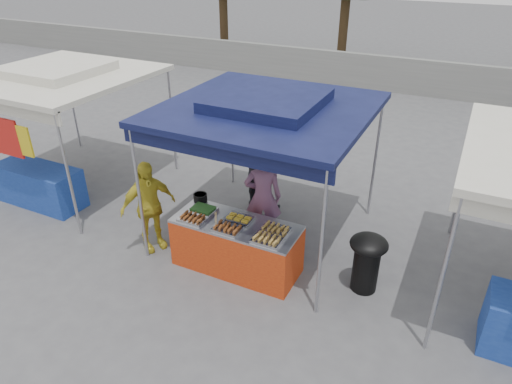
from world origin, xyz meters
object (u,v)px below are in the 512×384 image
at_px(vendor_woman, 263,198).
at_px(customer_person, 148,207).
at_px(cooking_pot, 200,198).
at_px(helper_man, 260,165).
at_px(vendor_table, 237,246).
at_px(wok_burner, 367,258).

height_order(vendor_woman, customer_person, vendor_woman).
height_order(cooking_pot, vendor_woman, vendor_woman).
bearing_deg(helper_man, vendor_table, 107.54).
bearing_deg(vendor_table, helper_man, 105.19).
distance_m(wok_burner, helper_man, 2.96).
bearing_deg(vendor_woman, helper_man, -86.65).
xyz_separation_m(cooking_pot, wok_burner, (2.83, 0.07, -0.36)).
xyz_separation_m(vendor_table, vendor_woman, (0.05, 0.87, 0.45)).
xyz_separation_m(wok_burner, customer_person, (-3.55, -0.55, 0.25)).
xyz_separation_m(vendor_table, customer_person, (-1.57, -0.15, 0.38)).
relative_size(cooking_pot, wok_burner, 0.24).
distance_m(cooking_pot, wok_burner, 2.85).
xyz_separation_m(cooking_pot, helper_man, (0.33, 1.61, -0.02)).
distance_m(vendor_table, customer_person, 1.63).
distance_m(helper_man, customer_person, 2.34).
bearing_deg(cooking_pot, wok_burner, 1.45).
height_order(vendor_table, helper_man, helper_man).
bearing_deg(cooking_pot, helper_man, 78.59).
distance_m(cooking_pot, helper_man, 1.65).
bearing_deg(vendor_table, customer_person, -174.72).
height_order(cooking_pot, wok_burner, cooking_pot).
relative_size(wok_burner, vendor_woman, 0.54).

